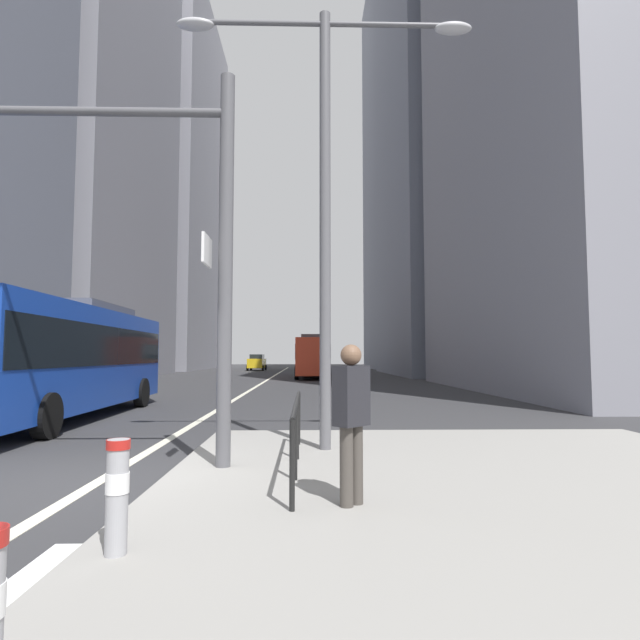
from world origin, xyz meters
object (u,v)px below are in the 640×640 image
at_px(car_receding_near, 310,362).
at_px(street_lamp_post, 325,164).
at_px(pedestrian_waiting, 351,415).
at_px(traffic_signal_gantry, 84,202).
at_px(city_bus_red_receding, 313,355).
at_px(car_oncoming_mid, 257,362).
at_px(city_bus_blue_oncoming, 64,354).
at_px(bollard_left, 117,490).

distance_m(car_receding_near, street_lamp_post, 57.39).
relative_size(car_receding_near, pedestrian_waiting, 2.31).
xyz_separation_m(traffic_signal_gantry, pedestrian_waiting, (3.90, -1.99, -2.99)).
bearing_deg(traffic_signal_gantry, street_lamp_post, 20.48).
bearing_deg(city_bus_red_receding, car_oncoming_mid, 107.66).
bearing_deg(street_lamp_post, pedestrian_waiting, -87.04).
distance_m(car_oncoming_mid, car_receding_near, 7.37).
xyz_separation_m(city_bus_blue_oncoming, car_receding_near, (7.15, 51.65, -0.85)).
relative_size(street_lamp_post, bollard_left, 8.52).
height_order(city_bus_blue_oncoming, street_lamp_post, street_lamp_post).
xyz_separation_m(city_bus_blue_oncoming, pedestrian_waiting, (7.38, -8.96, -0.70)).
relative_size(city_bus_red_receding, car_oncoming_mid, 2.52).
bearing_deg(bollard_left, car_oncoming_mid, 94.49).
relative_size(car_oncoming_mid, traffic_signal_gantry, 0.72).
bearing_deg(bollard_left, pedestrian_waiting, 33.23).
relative_size(city_bus_red_receding, car_receding_near, 2.87).
height_order(bollard_left, pedestrian_waiting, pedestrian_waiting).
xyz_separation_m(city_bus_red_receding, pedestrian_waiting, (0.09, -36.37, -0.70)).
bearing_deg(pedestrian_waiting, street_lamp_post, 92.96).
relative_size(city_bus_red_receding, bollard_left, 12.45).
height_order(city_bus_red_receding, car_oncoming_mid, city_bus_red_receding).
distance_m(city_bus_blue_oncoming, bollard_left, 11.66).
height_order(city_bus_blue_oncoming, pedestrian_waiting, city_bus_blue_oncoming).
bearing_deg(traffic_signal_gantry, bollard_left, -61.38).
relative_size(traffic_signal_gantry, bollard_left, 6.86).
distance_m(city_bus_red_receding, car_receding_near, 24.26).
xyz_separation_m(traffic_signal_gantry, bollard_left, (1.83, -3.35, -3.46)).
bearing_deg(bollard_left, car_receding_near, 88.30).
distance_m(bollard_left, pedestrian_waiting, 2.52).
distance_m(city_bus_red_receding, traffic_signal_gantry, 34.66).
bearing_deg(car_oncoming_mid, pedestrian_waiting, -83.34).
bearing_deg(car_receding_near, traffic_signal_gantry, -93.58).
xyz_separation_m(city_bus_blue_oncoming, city_bus_red_receding, (7.30, 27.41, 0.00)).
bearing_deg(car_oncoming_mid, city_bus_blue_oncoming, -90.87).
height_order(city_bus_red_receding, car_receding_near, city_bus_red_receding).
bearing_deg(traffic_signal_gantry, pedestrian_waiting, -27.07).
relative_size(city_bus_blue_oncoming, traffic_signal_gantry, 1.69).
height_order(city_bus_blue_oncoming, car_receding_near, city_bus_blue_oncoming).
relative_size(city_bus_blue_oncoming, car_receding_near, 2.67).
xyz_separation_m(city_bus_red_receding, car_oncoming_mid, (-6.57, 20.62, -0.85)).
height_order(car_oncoming_mid, pedestrian_waiting, car_oncoming_mid).
distance_m(traffic_signal_gantry, street_lamp_post, 4.14).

